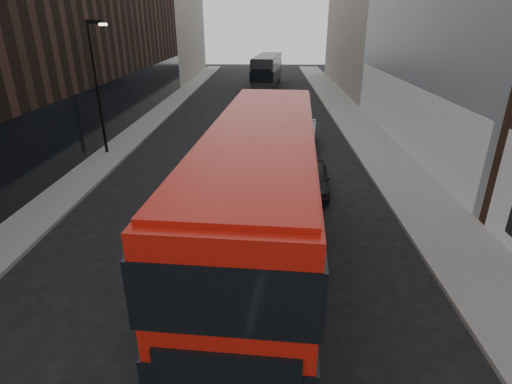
# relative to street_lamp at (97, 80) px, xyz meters

# --- Properties ---
(sidewalk_right) EXTENTS (3.00, 80.00, 0.15)m
(sidewalk_right) POSITION_rel_street_lamp_xyz_m (15.72, 7.00, -4.11)
(sidewalk_right) COLOR slate
(sidewalk_right) RESTS_ON ground
(sidewalk_left) EXTENTS (2.00, 80.00, 0.15)m
(sidewalk_left) POSITION_rel_street_lamp_xyz_m (0.22, 7.00, -4.11)
(sidewalk_left) COLOR slate
(sidewalk_left) RESTS_ON ground
(building_left_mid) EXTENTS (5.00, 24.00, 14.00)m
(building_left_mid) POSITION_rel_street_lamp_xyz_m (-3.28, 12.00, 2.82)
(building_left_mid) COLOR black
(building_left_mid) RESTS_ON ground
(building_left_far) EXTENTS (5.00, 20.00, 13.00)m
(building_left_far) POSITION_rel_street_lamp_xyz_m (-3.28, 34.00, 2.32)
(building_left_far) COLOR slate
(building_left_far) RESTS_ON ground
(street_lamp) EXTENTS (1.06, 0.22, 7.00)m
(street_lamp) POSITION_rel_street_lamp_xyz_m (0.00, 0.00, 0.00)
(street_lamp) COLOR black
(street_lamp) RESTS_ON sidewalk_left
(red_bus) EXTENTS (3.58, 11.76, 4.69)m
(red_bus) POSITION_rel_street_lamp_xyz_m (9.02, -11.68, -1.58)
(red_bus) COLOR #A11209
(red_bus) RESTS_ON ground
(grey_bus) EXTENTS (3.69, 10.89, 3.46)m
(grey_bus) POSITION_rel_street_lamp_xyz_m (9.02, 26.33, -2.33)
(grey_bus) COLOR black
(grey_bus) RESTS_ON ground
(car_a) EXTENTS (1.85, 3.84, 1.26)m
(car_a) POSITION_rel_street_lamp_xyz_m (11.19, -5.07, -3.55)
(car_a) COLOR black
(car_a) RESTS_ON ground
(car_b) EXTENTS (2.15, 4.74, 1.51)m
(car_b) POSITION_rel_street_lamp_xyz_m (11.26, 2.03, -3.43)
(car_b) COLOR #92939A
(car_b) RESTS_ON ground
(car_c) EXTENTS (2.74, 5.31, 1.47)m
(car_c) POSITION_rel_street_lamp_xyz_m (9.39, 6.48, -3.45)
(car_c) COLOR black
(car_c) RESTS_ON ground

